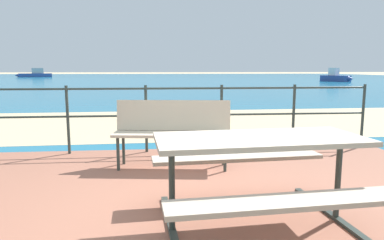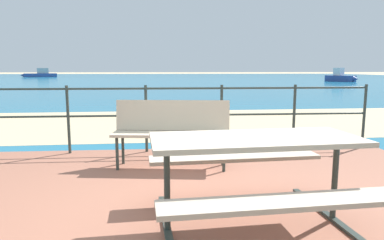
# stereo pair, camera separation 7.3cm
# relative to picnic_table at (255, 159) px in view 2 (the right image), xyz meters

# --- Properties ---
(ground_plane) EXTENTS (240.00, 240.00, 0.00)m
(ground_plane) POSITION_rel_picnic_table_xyz_m (-0.41, 0.25, -0.63)
(ground_plane) COLOR tan
(patio_paving) EXTENTS (6.40, 5.20, 0.06)m
(patio_paving) POSITION_rel_picnic_table_xyz_m (-0.41, 0.25, -0.60)
(patio_paving) COLOR #935B47
(patio_paving) RESTS_ON ground
(sea_water) EXTENTS (90.00, 90.00, 0.01)m
(sea_water) POSITION_rel_picnic_table_xyz_m (-0.41, 40.25, -0.62)
(sea_water) COLOR #196B8E
(sea_water) RESTS_ON ground
(beach_strip) EXTENTS (54.11, 6.18, 0.01)m
(beach_strip) POSITION_rel_picnic_table_xyz_m (-0.41, 5.95, -0.62)
(beach_strip) COLOR tan
(beach_strip) RESTS_ON ground
(picnic_table) EXTENTS (1.76, 1.54, 0.75)m
(picnic_table) POSITION_rel_picnic_table_xyz_m (0.00, 0.00, 0.00)
(picnic_table) COLOR tan
(picnic_table) RESTS_ON patio_paving
(park_bench) EXTENTS (1.57, 0.61, 0.88)m
(park_bench) POSITION_rel_picnic_table_xyz_m (-0.63, 1.85, -0.03)
(park_bench) COLOR #BCAD93
(park_bench) RESTS_ON patio_paving
(railing_fence) EXTENTS (5.94, 0.04, 1.04)m
(railing_fence) POSITION_rel_picnic_table_xyz_m (-0.41, 2.68, 0.08)
(railing_fence) COLOR #2D3833
(railing_fence) RESTS_ON patio_paving
(boat_near) EXTENTS (2.53, 3.27, 1.41)m
(boat_near) POSITION_rel_picnic_table_xyz_m (17.59, 31.93, -0.18)
(boat_near) COLOR #2D478C
(boat_near) RESTS_ON sea_water
(boat_mid) EXTENTS (5.26, 2.65, 1.40)m
(boat_mid) POSITION_rel_picnic_table_xyz_m (-20.22, 54.38, -0.15)
(boat_mid) COLOR #2D478C
(boat_mid) RESTS_ON sea_water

